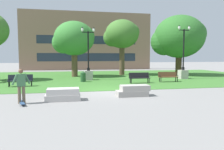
% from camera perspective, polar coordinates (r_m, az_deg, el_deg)
% --- Properties ---
extents(ground_plane, '(140.00, 140.00, 0.00)m').
position_cam_1_polar(ground_plane, '(14.71, -0.47, -4.20)').
color(ground_plane, gray).
extents(grass_lawn, '(40.00, 20.00, 0.02)m').
position_cam_1_polar(grass_lawn, '(24.54, -4.80, -0.56)').
color(grass_lawn, '#3D752D').
rests_on(grass_lawn, ground).
extents(concrete_block_center, '(1.80, 0.90, 0.64)m').
position_cam_1_polar(concrete_block_center, '(11.85, -12.67, -5.02)').
color(concrete_block_center, '#BCB7B2').
rests_on(concrete_block_center, ground).
extents(concrete_block_left, '(1.90, 0.90, 0.64)m').
position_cam_1_polar(concrete_block_left, '(12.91, 5.56, -4.12)').
color(concrete_block_left, '#9E9991').
rests_on(concrete_block_left, ground).
extents(person_skateboarder, '(0.83, 0.52, 1.71)m').
position_cam_1_polar(person_skateboarder, '(11.59, -22.64, -2.21)').
color(person_skateboarder, brown).
rests_on(person_skateboarder, ground).
extents(skateboard, '(0.48, 1.03, 0.14)m').
position_cam_1_polar(skateboard, '(11.39, -22.39, -6.80)').
color(skateboard, '#2D4C75').
rests_on(skateboard, ground).
extents(park_bench_near_left, '(1.84, 0.69, 0.90)m').
position_cam_1_polar(park_bench_near_left, '(18.24, -22.79, -1.12)').
color(park_bench_near_left, '#1E232D').
rests_on(park_bench_near_left, grass_lawn).
extents(park_bench_near_right, '(1.80, 0.54, 0.90)m').
position_cam_1_polar(park_bench_near_right, '(19.03, 7.16, -0.54)').
color(park_bench_near_right, black).
rests_on(park_bench_near_right, grass_lawn).
extents(park_bench_far_left, '(1.80, 0.54, 0.90)m').
position_cam_1_polar(park_bench_far_left, '(20.51, 14.42, -0.27)').
color(park_bench_far_left, brown).
rests_on(park_bench_far_left, grass_lawn).
extents(lamp_post_center, '(1.32, 0.80, 5.48)m').
position_cam_1_polar(lamp_post_center, '(23.73, 18.08, 1.72)').
color(lamp_post_center, '#ADA89E').
rests_on(lamp_post_center, grass_lawn).
extents(lamp_post_left, '(1.32, 0.80, 5.13)m').
position_cam_1_polar(lamp_post_left, '(21.48, -6.19, 1.47)').
color(lamp_post_left, '#ADA89E').
rests_on(lamp_post_left, grass_lawn).
extents(tree_far_left, '(4.77, 4.54, 6.28)m').
position_cam_1_polar(tree_far_left, '(25.37, -9.98, 9.24)').
color(tree_far_left, brown).
rests_on(tree_far_left, grass_lawn).
extents(tree_near_left, '(6.41, 6.10, 7.33)m').
position_cam_1_polar(tree_near_left, '(28.35, 17.00, 9.41)').
color(tree_near_left, '#42301E').
rests_on(tree_near_left, grass_lawn).
extents(tree_far_right, '(4.36, 4.16, 6.85)m').
position_cam_1_polar(tree_far_right, '(27.52, 2.52, 10.46)').
color(tree_far_right, brown).
rests_on(tree_far_right, grass_lawn).
extents(trash_bin, '(0.49, 0.49, 0.96)m').
position_cam_1_polar(trash_bin, '(20.05, -7.56, -0.38)').
color(trash_bin, '#234C28').
rests_on(trash_bin, grass_lawn).
extents(building_facade_distant, '(22.80, 1.03, 10.07)m').
position_cam_1_polar(building_facade_distant, '(39.01, -6.37, 8.80)').
color(building_facade_distant, '#8E6B56').
rests_on(building_facade_distant, ground).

